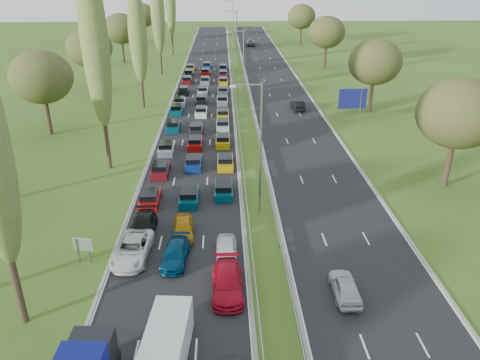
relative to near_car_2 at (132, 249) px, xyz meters
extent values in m
plane|color=#37591B|center=(10.34, 44.12, -0.79)|extent=(260.00, 260.00, 0.00)
cube|color=black|center=(3.59, 46.62, -0.79)|extent=(10.50, 215.00, 0.04)
cube|color=black|center=(17.09, 46.62, -0.79)|extent=(10.50, 215.00, 0.04)
cube|color=gray|center=(9.19, 46.62, -0.24)|extent=(0.06, 215.00, 0.32)
cube|color=gray|center=(11.49, 46.62, -0.24)|extent=(0.06, 215.00, 0.32)
cylinder|color=gray|center=(10.34, 7.12, 5.21)|extent=(0.18, 0.18, 12.00)
cylinder|color=gray|center=(10.34, 42.12, 5.21)|extent=(0.18, 0.18, 12.00)
cylinder|color=gray|center=(10.34, 77.12, 5.21)|extent=(0.18, 0.18, 12.00)
cylinder|color=gray|center=(10.34, 112.12, 5.21)|extent=(0.18, 0.18, 12.00)
cylinder|color=#2D2116|center=(-5.66, -6.88, 2.81)|extent=(0.44, 0.44, 7.20)
cylinder|color=#2D2116|center=(-5.66, 18.12, 3.17)|extent=(0.44, 0.44, 7.92)
ellipsoid|color=#546D2E|center=(-5.66, 18.12, 12.85)|extent=(2.80, 2.80, 17.60)
cylinder|color=#2D2116|center=(-5.66, 43.12, 2.45)|extent=(0.44, 0.44, 6.48)
ellipsoid|color=#546D2E|center=(-5.66, 43.12, 10.37)|extent=(2.80, 2.80, 14.40)
cylinder|color=#2D2116|center=(-5.66, 68.12, 2.81)|extent=(0.44, 0.44, 7.20)
ellipsoid|color=#546D2E|center=(-5.66, 68.12, 11.61)|extent=(2.80, 2.80, 16.00)
cylinder|color=#2D2116|center=(-5.66, 93.12, 3.17)|extent=(0.44, 0.44, 7.92)
cylinder|color=#2D2116|center=(-16.16, 30.12, 1.63)|extent=(0.56, 0.56, 4.84)
ellipsoid|color=#38471E|center=(-16.16, 30.12, 6.91)|extent=(8.00, 8.00, 6.80)
cylinder|color=#2D2116|center=(-16.16, 54.12, 1.63)|extent=(0.56, 0.56, 4.84)
ellipsoid|color=#38471E|center=(-16.16, 54.12, 6.91)|extent=(8.00, 8.00, 6.80)
cylinder|color=#2D2116|center=(-16.16, 82.12, 1.63)|extent=(0.56, 0.56, 4.84)
ellipsoid|color=#38471E|center=(-16.16, 82.12, 6.91)|extent=(8.00, 8.00, 6.80)
cylinder|color=#2D2116|center=(-16.16, 114.12, 1.63)|extent=(0.56, 0.56, 4.84)
ellipsoid|color=#38471E|center=(-16.16, 114.12, 6.91)|extent=(8.00, 8.00, 6.80)
cylinder|color=#2D2116|center=(29.84, 12.12, 1.63)|extent=(0.56, 0.56, 4.84)
ellipsoid|color=#38471E|center=(29.84, 12.12, 6.91)|extent=(8.00, 8.00, 6.80)
cylinder|color=#2D2116|center=(29.84, 39.12, 1.63)|extent=(0.56, 0.56, 4.84)
ellipsoid|color=#38471E|center=(29.84, 39.12, 6.91)|extent=(8.00, 8.00, 6.80)
cylinder|color=#2D2116|center=(29.84, 74.12, 1.63)|extent=(0.56, 0.56, 4.84)
ellipsoid|color=#38471E|center=(29.84, 74.12, 6.91)|extent=(8.00, 8.00, 6.80)
cylinder|color=#2D2116|center=(29.84, 109.12, 1.63)|extent=(0.56, 0.56, 4.84)
ellipsoid|color=#38471E|center=(29.84, 109.12, 6.91)|extent=(8.00, 8.00, 6.80)
cube|color=#A50C0A|center=(0.08, 9.08, -0.35)|extent=(1.75, 4.00, 0.80)
cube|color=#590F14|center=(0.25, 16.06, -0.35)|extent=(1.75, 4.00, 0.80)
cube|color=silver|center=(0.20, 22.64, -0.35)|extent=(1.75, 4.00, 0.80)
cube|color=#053F4C|center=(0.20, 31.36, -0.35)|extent=(1.75, 4.00, 0.80)
cube|color=#053F4C|center=(-0.04, 39.54, -0.35)|extent=(1.75, 4.00, 0.80)
cube|color=silver|center=(0.06, 44.04, -0.35)|extent=(1.75, 4.00, 0.80)
cube|color=black|center=(0.14, 51.57, -0.35)|extent=(1.75, 4.00, 0.80)
cube|color=#590F14|center=(0.18, 60.07, -0.35)|extent=(1.75, 4.00, 0.80)
cube|color=black|center=(0.08, 66.45, -0.35)|extent=(1.75, 4.00, 0.80)
cube|color=#BF990C|center=(0.07, 72.06, -0.35)|extent=(1.75, 4.00, 0.80)
cube|color=#053F4C|center=(3.76, 9.42, -0.35)|extent=(1.75, 4.00, 0.80)
cube|color=navy|center=(3.72, 17.97, -0.35)|extent=(1.75, 4.00, 0.80)
cube|color=#A50C0A|center=(3.56, 24.43, -0.35)|extent=(1.75, 4.00, 0.80)
cube|color=black|center=(3.42, 29.79, -0.35)|extent=(1.75, 4.00, 0.80)
cube|color=silver|center=(3.76, 38.25, -0.35)|extent=(1.75, 4.00, 0.80)
cube|color=black|center=(3.51, 45.10, -0.35)|extent=(1.75, 4.00, 0.80)
cube|color=#B2B7BC|center=(3.51, 51.31, -0.35)|extent=(1.75, 4.00, 0.80)
cube|color=slate|center=(3.69, 59.48, -0.35)|extent=(1.75, 4.00, 0.80)
cube|color=#A50C0A|center=(3.46, 67.62, -0.35)|extent=(1.75, 4.00, 0.80)
cube|color=navy|center=(3.59, 74.62, -0.35)|extent=(1.75, 4.00, 0.80)
cube|color=#053F4C|center=(7.05, 10.78, -0.35)|extent=(1.75, 4.00, 0.80)
cube|color=#BF990C|center=(7.26, 17.99, -0.35)|extent=(1.75, 4.00, 0.80)
cube|color=#BF990C|center=(7.01, 25.15, -0.35)|extent=(1.75, 4.00, 0.80)
cube|color=#B2B7BC|center=(7.02, 31.58, -0.35)|extent=(1.75, 4.00, 0.80)
cube|color=#BF990C|center=(7.03, 36.76, -0.35)|extent=(1.75, 4.00, 0.80)
cube|color=silver|center=(6.97, 44.74, -0.35)|extent=(1.75, 4.00, 0.80)
cube|color=slate|center=(7.05, 51.03, -0.35)|extent=(1.75, 4.00, 0.80)
cube|color=#BF990C|center=(7.18, 58.74, -0.35)|extent=(1.75, 4.00, 0.80)
cube|color=#590F14|center=(7.17, 65.36, -0.35)|extent=(1.75, 4.00, 0.80)
cube|color=navy|center=(7.18, 71.69, -0.35)|extent=(1.75, 4.00, 0.80)
imported|color=silver|center=(0.00, 0.00, 0.00)|extent=(2.91, 5.69, 1.54)
imported|color=black|center=(0.29, 3.56, -0.04)|extent=(2.17, 5.10, 1.47)
imported|color=#05314F|center=(3.36, -0.58, -0.11)|extent=(2.22, 4.67, 1.32)
imported|color=#B67F0C|center=(3.66, 3.23, -0.06)|extent=(2.00, 4.26, 1.41)
imported|color=#AD0A20|center=(7.26, -4.41, -0.01)|extent=(2.16, 5.25, 1.52)
imported|color=silver|center=(7.24, -0.26, -0.08)|extent=(1.63, 4.05, 1.38)
imported|color=#B7BAC1|center=(15.28, -5.11, -0.06)|extent=(1.75, 4.20, 1.42)
imported|color=black|center=(18.87, 40.76, -0.02)|extent=(1.85, 4.61, 1.49)
imported|color=slate|center=(15.35, 107.70, 0.04)|extent=(3.11, 5.99, 1.61)
cube|color=black|center=(-0.10, -11.53, 0.78)|extent=(2.25, 2.03, 2.20)
cube|color=white|center=(3.77, -10.42, 0.40)|extent=(2.23, 5.57, 2.23)
cube|color=black|center=(3.77, -7.97, 0.29)|extent=(2.17, 0.89, 1.78)
cylinder|color=black|center=(2.82, -8.64, -0.39)|extent=(0.28, 0.76, 0.76)
cube|color=silver|center=(3.69, -10.48, 0.19)|extent=(1.82, 4.56, 1.82)
cube|color=black|center=(3.69, -8.48, 0.10)|extent=(1.78, 0.73, 1.46)
cylinder|color=black|center=(2.92, -9.02, -0.46)|extent=(0.23, 0.62, 0.62)
cylinder|color=gray|center=(-3.96, -0.45, 0.26)|extent=(0.16, 0.16, 2.10)
cylinder|color=gray|center=(-3.16, -0.45, 0.26)|extent=(0.16, 0.16, 2.10)
cube|color=white|center=(-3.56, -0.45, 0.81)|extent=(1.49, 0.41, 1.00)
cylinder|color=gray|center=(24.04, 32.75, 1.81)|extent=(0.16, 0.16, 5.20)
cylinder|color=gray|center=(26.44, 32.75, 1.81)|extent=(0.16, 0.16, 5.20)
cube|color=navy|center=(25.24, 32.75, 3.01)|extent=(4.00, 0.27, 2.80)
camera|label=1|loc=(7.17, -30.74, 19.75)|focal=35.00mm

